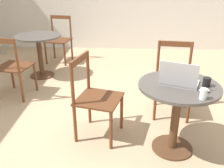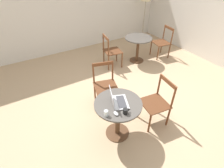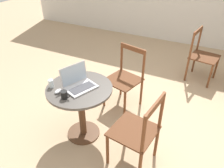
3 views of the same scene
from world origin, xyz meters
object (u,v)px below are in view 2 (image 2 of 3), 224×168
object	(u,v)px
cafe_table_near	(118,111)
chair_mid_right	(162,42)
laptop	(118,101)
drinking_glass	(106,113)
mug	(125,111)
chair_near_back	(105,85)
chair_near_right	(157,103)
mouse	(116,114)
chair_mid_left	(111,51)
cafe_table_mid	(138,43)

from	to	relation	value
cafe_table_near	chair_mid_right	bearing A→B (deg)	33.75
laptop	drinking_glass	world-z (taller)	laptop
cafe_table_near	laptop	xyz separation A→B (m)	(-0.01, 0.01, 0.23)
cafe_table_near	mug	distance (m)	0.33
chair_near_back	mug	bearing A→B (deg)	-102.81
drinking_glass	laptop	bearing A→B (deg)	26.77
chair_near_right	chair_near_back	world-z (taller)	same
chair_mid_right	mouse	size ratio (longest dim) A/B	9.31
chair_mid_left	laptop	world-z (taller)	laptop
cafe_table_near	chair_near_back	bearing A→B (deg)	75.23
chair_mid_left	drinking_glass	xyz separation A→B (m)	(-1.43, -2.29, 0.33)
chair_mid_right	mug	xyz separation A→B (m)	(-2.84, -2.13, 0.32)
cafe_table_near	chair_near_back	xyz separation A→B (m)	(0.22, 0.84, -0.10)
mouse	drinking_glass	size ratio (longest dim) A/B	1.03
laptop	cafe_table_mid	bearing A→B (deg)	45.46
chair_near_right	mouse	bearing A→B (deg)	-174.56
chair_mid_left	laptop	bearing A→B (deg)	-118.07
chair_near_back	chair_mid_left	bearing A→B (deg)	55.13
mouse	cafe_table_mid	bearing A→B (deg)	46.06
chair_mid_left	drinking_glass	distance (m)	2.72
chair_near_right	cafe_table_mid	bearing A→B (deg)	60.69
mouse	chair_near_back	bearing A→B (deg)	69.85
cafe_table_mid	cafe_table_near	bearing A→B (deg)	-134.31
cafe_table_mid	chair_near_right	world-z (taller)	chair_near_right
cafe_table_near	drinking_glass	world-z (taller)	drinking_glass
chair_mid_right	mug	bearing A→B (deg)	-143.22
cafe_table_mid	chair_near_back	distance (m)	2.11
chair_near_right	chair_mid_left	xyz separation A→B (m)	(0.36, 2.26, 0.00)
chair_near_back	laptop	bearing A→B (deg)	-105.39
chair_near_right	mouse	distance (m)	0.99
chair_mid_left	cafe_table_mid	bearing A→B (deg)	-9.29
chair_mid_left	mouse	size ratio (longest dim) A/B	9.31
cafe_table_near	chair_mid_left	size ratio (longest dim) A/B	0.84
cafe_table_mid	mug	size ratio (longest dim) A/B	7.09
cafe_table_near	chair_near_right	distance (m)	0.79
chair_near_right	laptop	xyz separation A→B (m)	(-0.79, 0.11, 0.33)
chair_near_back	mouse	xyz separation A→B (m)	(-0.38, -1.03, 0.29)
chair_mid_right	mouse	bearing A→B (deg)	-145.14
mouse	drinking_glass	world-z (taller)	drinking_glass
cafe_table_near	mug	xyz separation A→B (m)	(-0.02, -0.24, 0.22)
mug	drinking_glass	world-z (taller)	drinking_glass
cafe_table_near	mouse	xyz separation A→B (m)	(-0.16, -0.19, 0.20)
cafe_table_near	mouse	world-z (taller)	mouse
chair_near_right	chair_near_back	distance (m)	1.10
cafe_table_near	mouse	size ratio (longest dim) A/B	7.81
chair_mid_right	mug	distance (m)	3.56
mouse	chair_mid_left	bearing A→B (deg)	61.11
chair_mid_left	chair_mid_right	xyz separation A→B (m)	(1.68, -0.27, 0.00)
cafe_table_mid	mouse	xyz separation A→B (m)	(-2.13, -2.21, 0.20)
cafe_table_mid	chair_near_right	bearing A→B (deg)	-119.31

